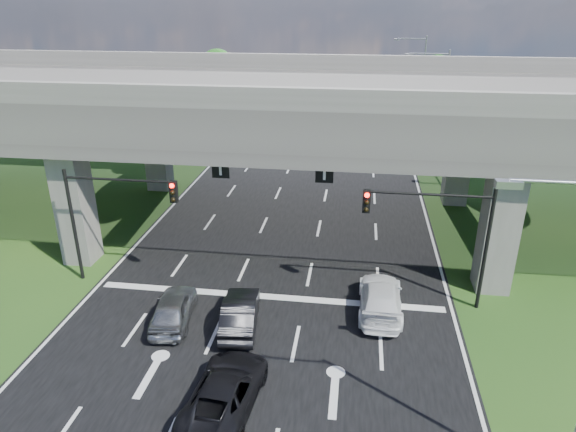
% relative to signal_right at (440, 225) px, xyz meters
% --- Properties ---
extents(ground, '(160.00, 160.00, 0.00)m').
position_rel_signal_right_xyz_m(ground, '(-7.82, -3.94, -4.19)').
color(ground, '#1B3F14').
rests_on(ground, ground).
extents(road, '(18.00, 120.00, 0.03)m').
position_rel_signal_right_xyz_m(road, '(-7.82, 6.06, -4.17)').
color(road, black).
rests_on(road, ground).
extents(overpass, '(80.00, 15.00, 10.00)m').
position_rel_signal_right_xyz_m(overpass, '(-7.82, 8.06, 3.73)').
color(overpass, '#363331').
rests_on(overpass, ground).
extents(warehouse, '(20.00, 10.00, 4.00)m').
position_rel_signal_right_xyz_m(warehouse, '(-33.82, 31.06, -2.19)').
color(warehouse, '#9E9E99').
rests_on(warehouse, ground).
extents(signal_right, '(5.76, 0.54, 6.00)m').
position_rel_signal_right_xyz_m(signal_right, '(0.00, 0.00, 0.00)').
color(signal_right, black).
rests_on(signal_right, ground).
extents(signal_left, '(5.76, 0.54, 6.00)m').
position_rel_signal_right_xyz_m(signal_left, '(-15.65, 0.00, 0.00)').
color(signal_left, black).
rests_on(signal_left, ground).
extents(streetlight_far, '(3.38, 0.25, 10.00)m').
position_rel_signal_right_xyz_m(streetlight_far, '(2.27, 20.06, 1.66)').
color(streetlight_far, gray).
rests_on(streetlight_far, ground).
extents(streetlight_beyond, '(3.38, 0.25, 10.00)m').
position_rel_signal_right_xyz_m(streetlight_beyond, '(2.27, 36.06, 1.66)').
color(streetlight_beyond, gray).
rests_on(streetlight_beyond, ground).
extents(tree_left_near, '(4.50, 4.50, 7.80)m').
position_rel_signal_right_xyz_m(tree_left_near, '(-21.78, 22.06, 0.63)').
color(tree_left_near, black).
rests_on(tree_left_near, ground).
extents(tree_left_mid, '(3.91, 3.90, 6.76)m').
position_rel_signal_right_xyz_m(tree_left_mid, '(-24.78, 30.06, -0.01)').
color(tree_left_mid, black).
rests_on(tree_left_mid, ground).
extents(tree_left_far, '(4.80, 4.80, 8.32)m').
position_rel_signal_right_xyz_m(tree_left_far, '(-20.78, 38.06, 0.95)').
color(tree_left_far, black).
rests_on(tree_left_far, ground).
extents(tree_right_near, '(4.20, 4.20, 7.28)m').
position_rel_signal_right_xyz_m(tree_right_near, '(5.22, 24.06, 0.31)').
color(tree_right_near, black).
rests_on(tree_right_near, ground).
extents(tree_right_mid, '(3.91, 3.90, 6.76)m').
position_rel_signal_right_xyz_m(tree_right_mid, '(8.22, 32.06, -0.01)').
color(tree_right_mid, black).
rests_on(tree_right_mid, ground).
extents(tree_right_far, '(4.50, 4.50, 7.80)m').
position_rel_signal_right_xyz_m(tree_right_far, '(4.22, 40.06, 0.63)').
color(tree_right_far, black).
rests_on(tree_right_far, ground).
extents(car_silver, '(2.18, 4.27, 1.39)m').
position_rel_signal_right_xyz_m(car_silver, '(-11.68, -3.09, -3.46)').
color(car_silver, gray).
rests_on(car_silver, road).
extents(car_dark, '(1.99, 4.38, 1.39)m').
position_rel_signal_right_xyz_m(car_dark, '(-8.62, -3.03, -3.46)').
color(car_dark, black).
rests_on(car_dark, road).
extents(car_white, '(2.02, 4.88, 1.41)m').
position_rel_signal_right_xyz_m(car_white, '(-2.42, -0.94, -3.45)').
color(car_white, white).
rests_on(car_white, road).
extents(car_trailing, '(2.64, 4.99, 1.34)m').
position_rel_signal_right_xyz_m(car_trailing, '(-8.05, -7.89, -3.49)').
color(car_trailing, black).
rests_on(car_trailing, road).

